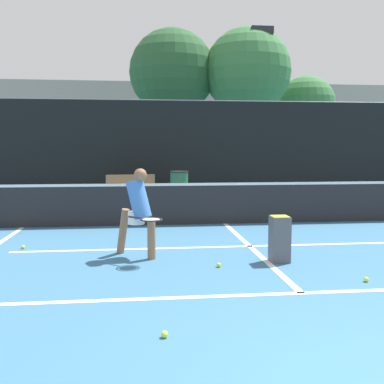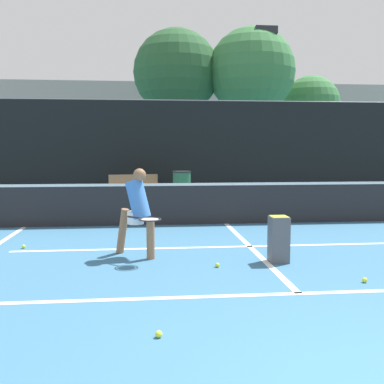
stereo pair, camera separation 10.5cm
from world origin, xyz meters
TOP-DOWN VIEW (x-y plane):
  - court_baseline_near at (0.00, 2.59)m, footprint 11.00×0.10m
  - court_service_line at (0.00, 5.20)m, footprint 8.25×0.10m
  - court_center_mark at (0.00, 5.09)m, footprint 0.10×4.99m
  - net at (0.00, 7.58)m, footprint 11.09×0.09m
  - fence_back at (0.00, 13.52)m, footprint 24.00×0.06m
  - player_practicing at (-1.96, 4.65)m, footprint 0.83×1.09m
  - tennis_ball_scattered_0 at (-3.96, 5.44)m, footprint 0.07×0.07m
  - tennis_ball_scattered_3 at (-0.79, 3.88)m, footprint 0.07×0.07m
  - tennis_ball_scattered_4 at (1.00, 2.94)m, footprint 0.07×0.07m
  - tennis_ball_scattered_6 at (-1.71, 1.51)m, footprint 0.07×0.07m
  - ball_hopper at (0.19, 4.09)m, footprint 0.28×0.28m
  - courtside_bench at (-2.24, 12.33)m, footprint 1.65×0.59m
  - trash_bin at (-0.68, 11.99)m, footprint 0.61×0.61m
  - parked_car at (-1.24, 16.27)m, footprint 1.71×4.68m
  - floodlight_mast at (4.14, 19.84)m, footprint 1.10×0.24m
  - tree_west at (-0.20, 21.86)m, footprint 4.56×4.56m
  - tree_mid at (3.69, 21.05)m, footprint 4.54×4.54m
  - tree_east at (7.75, 23.23)m, footprint 3.36×3.36m
  - building_far at (0.00, 33.29)m, footprint 36.00×2.40m

SIDE VIEW (x-z plane):
  - court_baseline_near at x=0.00m, z-range 0.00..0.01m
  - court_service_line at x=0.00m, z-range 0.00..0.01m
  - court_center_mark at x=0.00m, z-range 0.00..0.01m
  - tennis_ball_scattered_0 at x=-3.96m, z-range 0.00..0.07m
  - tennis_ball_scattered_3 at x=-0.79m, z-range 0.00..0.07m
  - tennis_ball_scattered_4 at x=1.00m, z-range 0.00..0.07m
  - tennis_ball_scattered_6 at x=-1.71m, z-range 0.00..0.07m
  - ball_hopper at x=0.19m, z-range 0.02..0.73m
  - courtside_bench at x=-2.24m, z-range 0.04..0.90m
  - trash_bin at x=-0.68m, z-range 0.00..0.99m
  - net at x=0.00m, z-range -0.02..1.05m
  - parked_car at x=-1.24m, z-range -0.11..1.26m
  - player_practicing at x=-1.96m, z-range 0.06..1.49m
  - fence_back at x=0.00m, z-range -0.01..3.42m
  - building_far at x=0.00m, z-range 0.00..6.71m
  - tree_east at x=7.75m, z-range 1.26..7.17m
  - floodlight_mast at x=4.14m, z-range 1.11..8.84m
  - tree_mid at x=3.69m, z-range 1.71..9.70m
  - tree_west at x=-0.20m, z-range 1.72..9.74m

